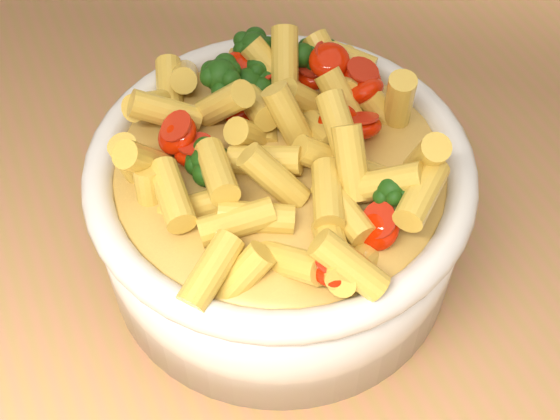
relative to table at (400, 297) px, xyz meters
name	(u,v)px	position (x,y,z in m)	size (l,w,h in m)	color
table	(400,297)	(0.00, 0.00, 0.00)	(1.20, 0.80, 0.90)	#AB6F49
serving_bowl	(280,209)	(-0.10, 0.01, 0.15)	(0.22, 0.22, 0.09)	silver
pasta_salad	(280,142)	(-0.10, 0.01, 0.21)	(0.17, 0.17, 0.04)	#E6CA48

